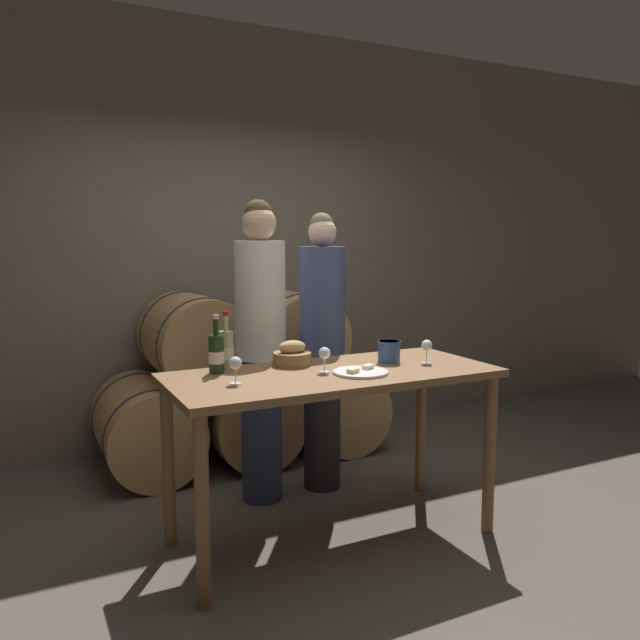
% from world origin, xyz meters
% --- Properties ---
extents(ground_plane, '(10.00, 10.00, 0.00)m').
position_xyz_m(ground_plane, '(0.00, 0.00, 0.00)').
color(ground_plane, '#564F44').
extents(stone_wall_back, '(10.00, 0.12, 3.20)m').
position_xyz_m(stone_wall_back, '(0.00, 1.93, 1.60)').
color(stone_wall_back, '#706656').
rests_on(stone_wall_back, ground_plane).
extents(barrel_stack, '(2.04, 0.84, 1.22)m').
position_xyz_m(barrel_stack, '(0.00, 1.39, 0.55)').
color(barrel_stack, tan).
rests_on(barrel_stack, ground_plane).
extents(tasting_table, '(1.71, 0.74, 0.91)m').
position_xyz_m(tasting_table, '(0.00, 0.00, 0.79)').
color(tasting_table, brown).
rests_on(tasting_table, ground_plane).
extents(person_left, '(0.30, 0.30, 1.82)m').
position_xyz_m(person_left, '(-0.15, 0.65, 0.95)').
color(person_left, '#2D334C').
rests_on(person_left, ground_plane).
extents(person_right, '(0.29, 0.29, 1.75)m').
position_xyz_m(person_right, '(0.27, 0.65, 0.91)').
color(person_right, '#232326').
rests_on(person_right, ground_plane).
extents(wine_bottle_red, '(0.08, 0.08, 0.30)m').
position_xyz_m(wine_bottle_red, '(-0.55, 0.23, 1.01)').
color(wine_bottle_red, '#193819').
rests_on(wine_bottle_red, tasting_table).
extents(wine_bottle_white, '(0.08, 0.08, 0.30)m').
position_xyz_m(wine_bottle_white, '(-0.47, 0.31, 1.01)').
color(wine_bottle_white, '#ADBC7F').
rests_on(wine_bottle_white, tasting_table).
extents(blue_crock, '(0.13, 0.13, 0.12)m').
position_xyz_m(blue_crock, '(0.39, 0.07, 0.98)').
color(blue_crock, '#335693').
rests_on(blue_crock, tasting_table).
extents(bread_basket, '(0.21, 0.21, 0.14)m').
position_xyz_m(bread_basket, '(-0.12, 0.24, 0.96)').
color(bread_basket, olive).
rests_on(bread_basket, tasting_table).
extents(cheese_plate, '(0.28, 0.28, 0.04)m').
position_xyz_m(cheese_plate, '(0.10, -0.11, 0.92)').
color(cheese_plate, white).
rests_on(cheese_plate, tasting_table).
extents(wine_glass_far_left, '(0.06, 0.06, 0.13)m').
position_xyz_m(wine_glass_far_left, '(-0.54, -0.04, 1.00)').
color(wine_glass_far_left, white).
rests_on(wine_glass_far_left, tasting_table).
extents(wine_glass_left, '(0.06, 0.06, 0.13)m').
position_xyz_m(wine_glass_left, '(-0.05, 0.00, 1.00)').
color(wine_glass_left, white).
rests_on(wine_glass_left, tasting_table).
extents(wine_glass_center, '(0.06, 0.06, 0.13)m').
position_xyz_m(wine_glass_center, '(0.56, -0.05, 1.00)').
color(wine_glass_center, white).
rests_on(wine_glass_center, tasting_table).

